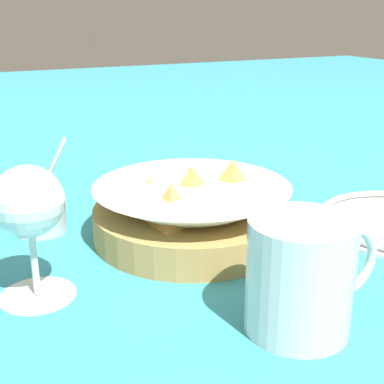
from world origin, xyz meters
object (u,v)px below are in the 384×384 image
at_px(food_basket, 192,212).
at_px(sauce_cup, 40,216).
at_px(wine_glass, 29,207).
at_px(beer_mug, 301,280).

relative_size(food_basket, sauce_cup, 2.03).
xyz_separation_m(sauce_cup, wine_glass, (-0.04, -0.17, 0.08)).
bearing_deg(wine_glass, sauce_cup, 77.73).
bearing_deg(beer_mug, sauce_cup, 116.87).
bearing_deg(beer_mug, wine_glass, 141.61).
bearing_deg(wine_glass, food_basket, 17.84).
distance_m(food_basket, wine_glass, 0.23).
relative_size(sauce_cup, beer_mug, 0.90).
height_order(sauce_cup, beer_mug, sauce_cup).
xyz_separation_m(food_basket, sauce_cup, (-0.17, 0.10, -0.01)).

